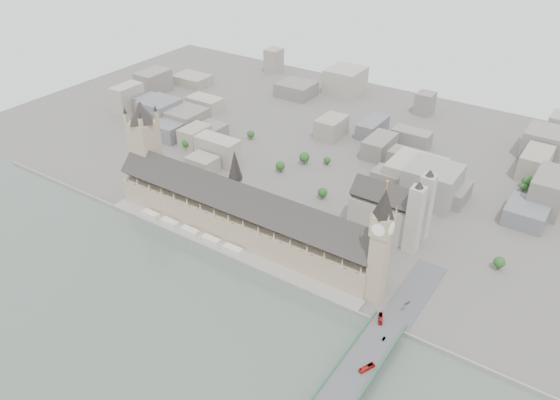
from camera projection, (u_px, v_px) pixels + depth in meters
The scene contains 17 objects.
ground at pixel (229, 245), 488.08m from camera, with size 900.00×900.00×0.00m, color #595651.
river_thames at pixel (79, 366), 371.82m from camera, with size 600.00×600.00×0.00m, color #445047.
embankment_wall at pixel (218, 252), 476.71m from camera, with size 600.00×1.50×3.00m, color gray.
river_terrace at pixel (224, 248), 482.26m from camera, with size 270.00×15.00×2.00m, color gray.
terrace_tents at pixel (190, 231), 499.90m from camera, with size 118.00×7.00×4.00m.
palace_of_westminster at pixel (242, 214), 489.92m from camera, with size 265.00×40.73×55.44m.
elizabeth_tower at pixel (381, 239), 397.82m from camera, with size 17.00×17.00×107.50m.
victoria_tower at pixel (145, 145), 534.69m from camera, with size 30.00×30.00×100.00m.
central_tower at pixel (235, 174), 480.41m from camera, with size 13.00×13.00×48.00m.
westminster_bridge at pixel (343, 392), 347.29m from camera, with size 25.00×325.00×10.25m, color #474749.
westminster_abbey at pixel (391, 211), 489.39m from camera, with size 68.00×36.00×64.00m.
city_skyline_inland at pixel (356, 130), 650.63m from camera, with size 720.00×360.00×38.00m, color gray, non-canonical shape.
park_trees at pixel (259, 205), 531.10m from camera, with size 110.00×30.00×15.00m, color #21491A, non-canonical shape.
red_bus_north at pixel (381, 318), 393.38m from camera, with size 2.67×11.41×3.18m, color #AF1414.
red_bus_south at pixel (367, 368), 355.16m from camera, with size 2.77×11.83×3.30m, color red.
car_silver at pixel (384, 339), 378.16m from camera, with size 1.36×3.89×1.28m, color gray.
car_approach at pixel (407, 303), 408.20m from camera, with size 1.86×4.56×1.32m, color gray.
Camera 1 is at (256.22, -300.75, 292.97)m, focal length 35.00 mm.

